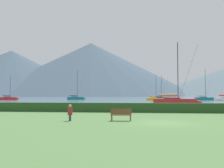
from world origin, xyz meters
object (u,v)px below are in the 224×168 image
at_px(sailboat_slip_7, 160,98).
at_px(person_seated_viewer, 70,112).
at_px(park_bench_under_tree, 121,114).
at_px(sailboat_slip_8, 76,98).
at_px(sailboat_slip_12, 175,101).
at_px(sailboat_slip_11, 155,99).
at_px(sailboat_slip_0, 204,98).
at_px(sailboat_slip_4, 9,98).

relative_size(sailboat_slip_7, person_seated_viewer, 8.01).
bearing_deg(park_bench_under_tree, sailboat_slip_8, 102.88).
height_order(sailboat_slip_12, person_seated_viewer, sailboat_slip_12).
bearing_deg(sailboat_slip_11, sailboat_slip_8, 153.78).
xyz_separation_m(park_bench_under_tree, person_seated_viewer, (-3.85, -0.46, 0.16)).
relative_size(sailboat_slip_0, person_seated_viewer, 9.33).
distance_m(sailboat_slip_11, sailboat_slip_12, 43.69).
height_order(sailboat_slip_7, sailboat_slip_12, sailboat_slip_12).
bearing_deg(sailboat_slip_7, person_seated_viewer, -107.37).
bearing_deg(sailboat_slip_8, sailboat_slip_7, -10.56).
distance_m(sailboat_slip_8, person_seated_viewer, 90.15).
distance_m(sailboat_slip_4, sailboat_slip_11, 56.42).
bearing_deg(sailboat_slip_11, park_bench_under_tree, -99.24).
distance_m(sailboat_slip_0, sailboat_slip_12, 53.37).
relative_size(sailboat_slip_0, sailboat_slip_4, 1.26).
bearing_deg(park_bench_under_tree, sailboat_slip_0, 69.28).
xyz_separation_m(sailboat_slip_7, sailboat_slip_8, (-34.78, 0.91, 0.07)).
bearing_deg(sailboat_slip_7, park_bench_under_tree, -104.88).
bearing_deg(park_bench_under_tree, sailboat_slip_7, 80.39).
height_order(sailboat_slip_0, sailboat_slip_8, sailboat_slip_8).
relative_size(park_bench_under_tree, person_seated_viewer, 1.29).
xyz_separation_m(sailboat_slip_4, person_seated_viewer, (46.75, -76.92, 0.06)).
xyz_separation_m(sailboat_slip_0, sailboat_slip_8, (-50.74, 5.58, 0.03)).
bearing_deg(sailboat_slip_4, sailboat_slip_7, -4.15).
height_order(sailboat_slip_7, person_seated_viewer, sailboat_slip_7).
height_order(sailboat_slip_7, sailboat_slip_11, sailboat_slip_7).
xyz_separation_m(sailboat_slip_0, park_bench_under_tree, (-24.35, -81.24, -0.12)).
bearing_deg(sailboat_slip_12, sailboat_slip_7, 92.68).
bearing_deg(sailboat_slip_11, person_seated_viewer, -102.14).
relative_size(sailboat_slip_4, sailboat_slip_11, 1.06).
height_order(sailboat_slip_4, person_seated_viewer, sailboat_slip_4).
relative_size(sailboat_slip_0, sailboat_slip_11, 1.34).
xyz_separation_m(sailboat_slip_11, sailboat_slip_12, (1.88, -43.65, 0.20)).
distance_m(sailboat_slip_12, person_seated_viewer, 33.08).
xyz_separation_m(sailboat_slip_7, sailboat_slip_12, (-0.74, -55.36, 0.15)).
relative_size(sailboat_slip_0, sailboat_slip_12, 0.97).
distance_m(sailboat_slip_7, person_seated_viewer, 87.24).
bearing_deg(sailboat_slip_0, sailboat_slip_11, -163.45).
distance_m(sailboat_slip_4, sailboat_slip_12, 74.17).
height_order(park_bench_under_tree, person_seated_viewer, person_seated_viewer).
relative_size(sailboat_slip_0, park_bench_under_tree, 7.24).
xyz_separation_m(sailboat_slip_0, sailboat_slip_7, (-15.96, 4.67, -0.04)).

